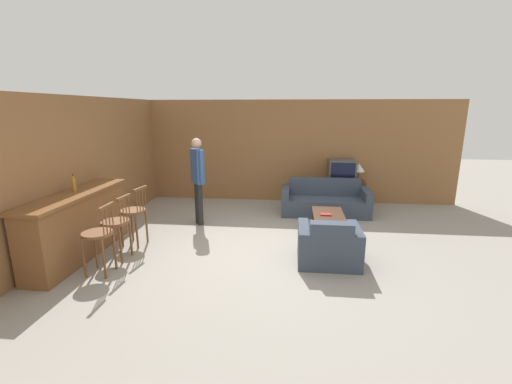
{
  "coord_description": "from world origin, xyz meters",
  "views": [
    {
      "loc": [
        0.6,
        -5.37,
        2.38
      ],
      "look_at": [
        -0.08,
        0.84,
        0.85
      ],
      "focal_mm": 24.0,
      "sensor_mm": 36.0,
      "label": 1
    }
  ],
  "objects_px": {
    "armchair_near": "(329,246)",
    "table_lamp": "(359,168)",
    "tv_unit": "(340,193)",
    "bar_chair_near": "(99,237)",
    "coffee_table": "(328,216)",
    "book_on_table": "(326,214)",
    "bar_chair_mid": "(116,226)",
    "tv": "(342,170)",
    "bottle": "(74,184)",
    "bar_chair_far": "(134,214)",
    "person_by_window": "(198,175)",
    "couch_far": "(325,202)"
  },
  "relations": [
    {
      "from": "bar_chair_far",
      "to": "book_on_table",
      "type": "distance_m",
      "value": 3.52
    },
    {
      "from": "tv_unit",
      "to": "tv",
      "type": "distance_m",
      "value": 0.58
    },
    {
      "from": "bar_chair_mid",
      "to": "bar_chair_far",
      "type": "bearing_deg",
      "value": 90.01
    },
    {
      "from": "bar_chair_far",
      "to": "tv_unit",
      "type": "xyz_separation_m",
      "value": [
        3.97,
        3.03,
        -0.25
      ]
    },
    {
      "from": "couch_far",
      "to": "book_on_table",
      "type": "xyz_separation_m",
      "value": [
        -0.11,
        -1.45,
        0.14
      ]
    },
    {
      "from": "armchair_near",
      "to": "table_lamp",
      "type": "distance_m",
      "value": 3.65
    },
    {
      "from": "coffee_table",
      "to": "person_by_window",
      "type": "bearing_deg",
      "value": 174.2
    },
    {
      "from": "bar_chair_near",
      "to": "bar_chair_far",
      "type": "xyz_separation_m",
      "value": [
        -0.0,
        1.12,
        0.0
      ]
    },
    {
      "from": "book_on_table",
      "to": "table_lamp",
      "type": "height_order",
      "value": "table_lamp"
    },
    {
      "from": "tv_unit",
      "to": "tv",
      "type": "relative_size",
      "value": 1.78
    },
    {
      "from": "couch_far",
      "to": "tv_unit",
      "type": "xyz_separation_m",
      "value": [
        0.45,
        0.75,
        0.04
      ]
    },
    {
      "from": "armchair_near",
      "to": "table_lamp",
      "type": "relative_size",
      "value": 2.17
    },
    {
      "from": "bar_chair_near",
      "to": "couch_far",
      "type": "relative_size",
      "value": 0.54
    },
    {
      "from": "bar_chair_mid",
      "to": "table_lamp",
      "type": "relative_size",
      "value": 2.41
    },
    {
      "from": "bar_chair_far",
      "to": "coffee_table",
      "type": "xyz_separation_m",
      "value": [
        3.48,
        0.95,
        -0.22
      ]
    },
    {
      "from": "couch_far",
      "to": "bottle",
      "type": "relative_size",
      "value": 7.16
    },
    {
      "from": "tv",
      "to": "bar_chair_mid",
      "type": "bearing_deg",
      "value": -137.48
    },
    {
      "from": "tv_unit",
      "to": "person_by_window",
      "type": "height_order",
      "value": "person_by_window"
    },
    {
      "from": "bar_chair_far",
      "to": "bottle",
      "type": "xyz_separation_m",
      "value": [
        -0.74,
        -0.46,
        0.63
      ]
    },
    {
      "from": "coffee_table",
      "to": "tv_unit",
      "type": "distance_m",
      "value": 2.14
    },
    {
      "from": "bar_chair_mid",
      "to": "tv",
      "type": "height_order",
      "value": "tv"
    },
    {
      "from": "bottle",
      "to": "table_lamp",
      "type": "distance_m",
      "value": 6.21
    },
    {
      "from": "table_lamp",
      "to": "person_by_window",
      "type": "height_order",
      "value": "person_by_window"
    },
    {
      "from": "bar_chair_near",
      "to": "person_by_window",
      "type": "height_order",
      "value": "person_by_window"
    },
    {
      "from": "coffee_table",
      "to": "bottle",
      "type": "xyz_separation_m",
      "value": [
        -4.23,
        -1.4,
        0.86
      ]
    },
    {
      "from": "armchair_near",
      "to": "bottle",
      "type": "xyz_separation_m",
      "value": [
        -4.11,
        -0.05,
        0.92
      ]
    },
    {
      "from": "couch_far",
      "to": "coffee_table",
      "type": "relative_size",
      "value": 1.95
    },
    {
      "from": "bar_chair_mid",
      "to": "tv",
      "type": "bearing_deg",
      "value": 42.52
    },
    {
      "from": "tv_unit",
      "to": "bar_chair_near",
      "type": "bearing_deg",
      "value": -133.7
    },
    {
      "from": "bar_chair_near",
      "to": "armchair_near",
      "type": "distance_m",
      "value": 3.45
    },
    {
      "from": "bar_chair_mid",
      "to": "table_lamp",
      "type": "height_order",
      "value": "table_lamp"
    },
    {
      "from": "bar_chair_far",
      "to": "table_lamp",
      "type": "height_order",
      "value": "table_lamp"
    },
    {
      "from": "bar_chair_mid",
      "to": "couch_far",
      "type": "bearing_deg",
      "value": 39.39
    },
    {
      "from": "couch_far",
      "to": "coffee_table",
      "type": "distance_m",
      "value": 1.34
    },
    {
      "from": "tv_unit",
      "to": "armchair_near",
      "type": "bearing_deg",
      "value": -100.09
    },
    {
      "from": "tv_unit",
      "to": "book_on_table",
      "type": "height_order",
      "value": "tv_unit"
    },
    {
      "from": "person_by_window",
      "to": "armchair_near",
      "type": "bearing_deg",
      "value": -32.64
    },
    {
      "from": "tv",
      "to": "bar_chair_near",
      "type": "bearing_deg",
      "value": -133.72
    },
    {
      "from": "book_on_table",
      "to": "person_by_window",
      "type": "distance_m",
      "value": 2.68
    },
    {
      "from": "bar_chair_near",
      "to": "coffee_table",
      "type": "relative_size",
      "value": 1.04
    },
    {
      "from": "bar_chair_near",
      "to": "coffee_table",
      "type": "bearing_deg",
      "value": 30.78
    },
    {
      "from": "bar_chair_near",
      "to": "table_lamp",
      "type": "bearing_deg",
      "value": 43.47
    },
    {
      "from": "book_on_table",
      "to": "bottle",
      "type": "bearing_deg",
      "value": -162.74
    },
    {
      "from": "couch_far",
      "to": "book_on_table",
      "type": "relative_size",
      "value": 9.63
    },
    {
      "from": "person_by_window",
      "to": "tv",
      "type": "bearing_deg",
      "value": 30.03
    },
    {
      "from": "armchair_near",
      "to": "bar_chair_far",
      "type": "bearing_deg",
      "value": 173.18
    },
    {
      "from": "coffee_table",
      "to": "book_on_table",
      "type": "relative_size",
      "value": 4.95
    },
    {
      "from": "bar_chair_mid",
      "to": "coffee_table",
      "type": "relative_size",
      "value": 1.04
    },
    {
      "from": "coffee_table",
      "to": "book_on_table",
      "type": "bearing_deg",
      "value": -120.06
    },
    {
      "from": "bar_chair_near",
      "to": "book_on_table",
      "type": "height_order",
      "value": "bar_chair_near"
    }
  ]
}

